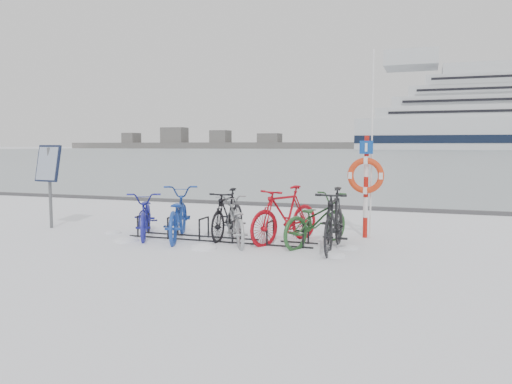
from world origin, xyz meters
name	(u,v)px	position (x,y,z in m)	size (l,w,h in m)	color
ground	(220,240)	(0.00, 0.00, 0.00)	(900.00, 900.00, 0.00)	white
ice_sheet	(413,151)	(0.00, 155.00, 0.01)	(400.00, 298.00, 0.02)	#A0ACB5
quay_edge	(293,205)	(0.00, 5.90, 0.05)	(400.00, 0.25, 0.10)	#3F3F42
bike_rack	(220,232)	(0.00, 0.00, 0.18)	(4.00, 0.48, 0.46)	black
info_board	(48,168)	(-4.38, 0.12, 1.41)	(0.67, 0.31, 1.95)	#595B5E
lifebuoy_station	(366,176)	(2.78, 1.23, 1.31)	(0.75, 0.22, 3.90)	#AC140D
shoreline	(202,144)	(-122.02, 260.00, 2.79)	(180.00, 12.00, 9.50)	#4D4D4D
bike_0	(146,213)	(-1.68, -0.07, 0.51)	(0.67, 1.94, 1.02)	navy
bike_1	(177,212)	(-0.92, -0.10, 0.55)	(0.73, 2.11, 1.11)	#193D9D
bike_2	(228,212)	(0.03, 0.35, 0.54)	(0.50, 1.78, 1.07)	black
bike_3	(235,219)	(0.39, -0.17, 0.47)	(0.63, 1.81, 0.95)	#969A9D
bike_4	(285,213)	(1.31, 0.26, 0.59)	(0.55, 1.95, 1.17)	#A90B17
bike_5	(316,218)	(1.95, 0.22, 0.52)	(0.69, 1.99, 1.04)	#265428
bike_6	(334,218)	(2.37, -0.16, 0.60)	(0.56, 1.99, 1.19)	black
snow_drifts	(224,243)	(0.19, -0.24, 0.00)	(5.59, 2.04, 0.19)	white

